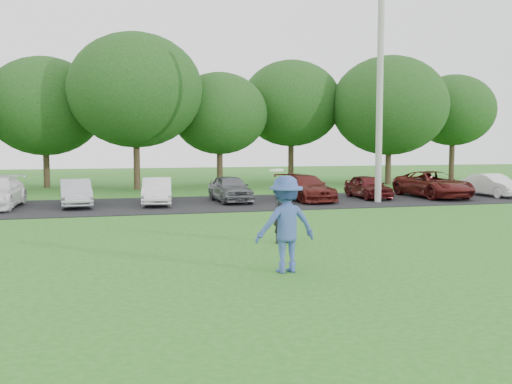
{
  "coord_description": "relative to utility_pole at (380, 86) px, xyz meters",
  "views": [
    {
      "loc": [
        -3.86,
        -10.8,
        2.56
      ],
      "look_at": [
        0.0,
        3.5,
        1.3
      ],
      "focal_mm": 40.0,
      "sensor_mm": 36.0,
      "label": 1
    }
  ],
  "objects": [
    {
      "name": "ground",
      "position": [
        -7.7,
        -11.64,
        -5.0
      ],
      "size": [
        100.0,
        100.0,
        0.0
      ],
      "primitive_type": "plane",
      "color": "#2A691E",
      "rests_on": "ground"
    },
    {
      "name": "parking_lot",
      "position": [
        -7.7,
        1.36,
        -4.99
      ],
      "size": [
        32.0,
        6.5,
        0.03
      ],
      "primitive_type": "cube",
      "color": "black",
      "rests_on": "ground"
    },
    {
      "name": "utility_pole",
      "position": [
        0.0,
        0.0,
        0.0
      ],
      "size": [
        0.28,
        0.28,
        10.01
      ],
      "primitive_type": "cylinder",
      "color": "#A8A7A2",
      "rests_on": "ground"
    },
    {
      "name": "frisbee_player",
      "position": [
        -8.06,
        -11.75,
        -4.04
      ],
      "size": [
        1.3,
        0.81,
        2.07
      ],
      "color": "#36509A",
      "rests_on": "ground"
    },
    {
      "name": "camera_bystander",
      "position": [
        -7.1,
        -8.59,
        -4.23
      ],
      "size": [
        0.64,
        0.5,
        1.54
      ],
      "color": "black",
      "rests_on": "ground"
    },
    {
      "name": "parked_cars",
      "position": [
        -8.21,
        1.42,
        -4.39
      ],
      "size": [
        29.99,
        4.93,
        1.25
      ],
      "color": "#4F1113",
      "rests_on": "parking_lot"
    },
    {
      "name": "tree_row",
      "position": [
        -6.18,
        11.12,
        -0.09
      ],
      "size": [
        42.39,
        9.85,
        8.64
      ],
      "color": "#38281C",
      "rests_on": "ground"
    }
  ]
}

